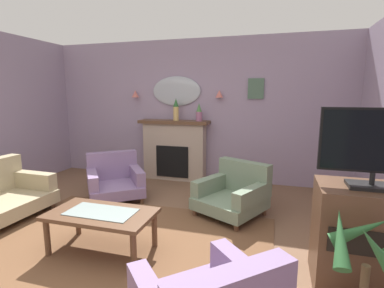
{
  "coord_description": "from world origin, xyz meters",
  "views": [
    {
      "loc": [
        1.57,
        -2.41,
        1.65
      ],
      "look_at": [
        0.34,
        1.8,
        0.9
      ],
      "focal_mm": 27.24,
      "sensor_mm": 36.0,
      "label": 1
    }
  ],
  "objects_px": {
    "potted_plant_corner_palm": "(364,284)",
    "framed_picture": "(256,89)",
    "mantel_vase_left": "(176,110)",
    "mantel_vase_centre": "(199,113)",
    "armchair_near_fireplace": "(114,179)",
    "wall_sconce_left": "(135,94)",
    "tv_flatscreen": "(376,146)",
    "fireplace": "(174,151)",
    "wall_sconce_right": "(219,94)",
    "coffee_table": "(101,217)",
    "armchair_in_corner": "(234,192)",
    "wall_mirror": "(176,91)",
    "tv_cabinet": "(365,238)"
  },
  "relations": [
    {
      "from": "potted_plant_corner_palm",
      "to": "framed_picture",
      "type": "bearing_deg",
      "value": 106.6
    },
    {
      "from": "mantel_vase_left",
      "to": "mantel_vase_centre",
      "type": "height_order",
      "value": "mantel_vase_left"
    },
    {
      "from": "framed_picture",
      "to": "armchair_near_fireplace",
      "type": "bearing_deg",
      "value": -145.61
    },
    {
      "from": "wall_sconce_left",
      "to": "tv_flatscreen",
      "type": "height_order",
      "value": "wall_sconce_left"
    },
    {
      "from": "mantel_vase_left",
      "to": "wall_sconce_left",
      "type": "distance_m",
      "value": 0.95
    },
    {
      "from": "fireplace",
      "to": "framed_picture",
      "type": "xyz_separation_m",
      "value": [
        1.5,
        0.15,
        1.18
      ]
    },
    {
      "from": "wall_sconce_right",
      "to": "coffee_table",
      "type": "bearing_deg",
      "value": -103.26
    },
    {
      "from": "mantel_vase_left",
      "to": "framed_picture",
      "type": "relative_size",
      "value": 1.16
    },
    {
      "from": "mantel_vase_left",
      "to": "potted_plant_corner_palm",
      "type": "relative_size",
      "value": 0.46
    },
    {
      "from": "mantel_vase_centre",
      "to": "tv_flatscreen",
      "type": "height_order",
      "value": "tv_flatscreen"
    },
    {
      "from": "mantel_vase_centre",
      "to": "mantel_vase_left",
      "type": "bearing_deg",
      "value": -180.0
    },
    {
      "from": "mantel_vase_left",
      "to": "coffee_table",
      "type": "relative_size",
      "value": 0.38
    },
    {
      "from": "mantel_vase_left",
      "to": "coffee_table",
      "type": "height_order",
      "value": "mantel_vase_left"
    },
    {
      "from": "mantel_vase_left",
      "to": "potted_plant_corner_palm",
      "type": "xyz_separation_m",
      "value": [
        2.46,
        -3.19,
        -0.96
      ]
    },
    {
      "from": "mantel_vase_left",
      "to": "potted_plant_corner_palm",
      "type": "height_order",
      "value": "mantel_vase_left"
    },
    {
      "from": "armchair_near_fireplace",
      "to": "coffee_table",
      "type": "bearing_deg",
      "value": -63.28
    },
    {
      "from": "coffee_table",
      "to": "armchair_in_corner",
      "type": "relative_size",
      "value": 1.01
    },
    {
      "from": "wall_mirror",
      "to": "wall_sconce_right",
      "type": "height_order",
      "value": "wall_mirror"
    },
    {
      "from": "mantel_vase_left",
      "to": "wall_sconce_left",
      "type": "xyz_separation_m",
      "value": [
        -0.9,
        0.12,
        0.29
      ]
    },
    {
      "from": "wall_sconce_left",
      "to": "wall_sconce_right",
      "type": "xyz_separation_m",
      "value": [
        1.7,
        0.0,
        0.0
      ]
    },
    {
      "from": "fireplace",
      "to": "mantel_vase_centre",
      "type": "relative_size",
      "value": 4.09
    },
    {
      "from": "wall_sconce_left",
      "to": "coffee_table",
      "type": "bearing_deg",
      "value": -70.09
    },
    {
      "from": "mantel_vase_left",
      "to": "tv_flatscreen",
      "type": "height_order",
      "value": "mantel_vase_left"
    },
    {
      "from": "mantel_vase_left",
      "to": "wall_sconce_left",
      "type": "height_order",
      "value": "wall_sconce_left"
    },
    {
      "from": "tv_cabinet",
      "to": "coffee_table",
      "type": "bearing_deg",
      "value": -177.01
    },
    {
      "from": "armchair_in_corner",
      "to": "potted_plant_corner_palm",
      "type": "distance_m",
      "value": 2.19
    },
    {
      "from": "tv_cabinet",
      "to": "tv_flatscreen",
      "type": "xyz_separation_m",
      "value": [
        0.0,
        -0.02,
        0.8
      ]
    },
    {
      "from": "armchair_in_corner",
      "to": "potted_plant_corner_palm",
      "type": "height_order",
      "value": "potted_plant_corner_palm"
    },
    {
      "from": "coffee_table",
      "to": "armchair_near_fireplace",
      "type": "bearing_deg",
      "value": 116.72
    },
    {
      "from": "armchair_near_fireplace",
      "to": "tv_cabinet",
      "type": "distance_m",
      "value": 3.5
    },
    {
      "from": "coffee_table",
      "to": "armchair_in_corner",
      "type": "bearing_deg",
      "value": 49.61
    },
    {
      "from": "potted_plant_corner_palm",
      "to": "wall_sconce_left",
      "type": "bearing_deg",
      "value": 135.36
    },
    {
      "from": "wall_mirror",
      "to": "mantel_vase_left",
      "type": "bearing_deg",
      "value": -73.61
    },
    {
      "from": "armchair_near_fireplace",
      "to": "mantel_vase_centre",
      "type": "bearing_deg",
      "value": 49.14
    },
    {
      "from": "wall_mirror",
      "to": "potted_plant_corner_palm",
      "type": "distance_m",
      "value": 4.39
    },
    {
      "from": "tv_flatscreen",
      "to": "tv_cabinet",
      "type": "bearing_deg",
      "value": 90.0
    },
    {
      "from": "fireplace",
      "to": "framed_picture",
      "type": "bearing_deg",
      "value": 5.77
    },
    {
      "from": "wall_sconce_left",
      "to": "potted_plant_corner_palm",
      "type": "bearing_deg",
      "value": -44.64
    },
    {
      "from": "wall_sconce_right",
      "to": "framed_picture",
      "type": "distance_m",
      "value": 0.66
    },
    {
      "from": "wall_sconce_right",
      "to": "armchair_in_corner",
      "type": "relative_size",
      "value": 0.13
    },
    {
      "from": "wall_mirror",
      "to": "wall_sconce_left",
      "type": "relative_size",
      "value": 6.86
    },
    {
      "from": "fireplace",
      "to": "tv_cabinet",
      "type": "relative_size",
      "value": 1.51
    },
    {
      "from": "wall_sconce_right",
      "to": "tv_cabinet",
      "type": "height_order",
      "value": "wall_sconce_right"
    },
    {
      "from": "wall_sconce_left",
      "to": "potted_plant_corner_palm",
      "type": "xyz_separation_m",
      "value": [
        3.36,
        -3.31,
        -1.26
      ]
    },
    {
      "from": "wall_sconce_right",
      "to": "tv_cabinet",
      "type": "relative_size",
      "value": 0.16
    },
    {
      "from": "tv_cabinet",
      "to": "potted_plant_corner_palm",
      "type": "xyz_separation_m",
      "value": [
        -0.15,
        -0.6,
        -0.05
      ]
    },
    {
      "from": "wall_sconce_right",
      "to": "tv_flatscreen",
      "type": "distance_m",
      "value": 3.3
    },
    {
      "from": "coffee_table",
      "to": "armchair_near_fireplace",
      "type": "distance_m",
      "value": 1.67
    },
    {
      "from": "tv_flatscreen",
      "to": "potted_plant_corner_palm",
      "type": "xyz_separation_m",
      "value": [
        -0.15,
        -0.58,
        -0.84
      ]
    },
    {
      "from": "coffee_table",
      "to": "fireplace",
      "type": "bearing_deg",
      "value": 93.74
    }
  ]
}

